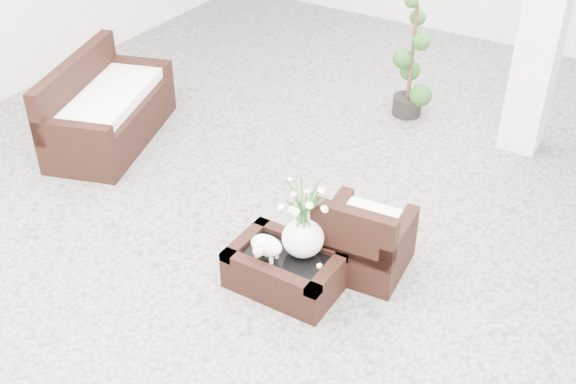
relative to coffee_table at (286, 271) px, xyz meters
The scene contains 8 objects.
ground 0.58m from the coffee_table, 114.35° to the left, with size 11.00×11.00×0.00m, color gray.
coffee_table is the anchor object (origin of this frame).
sheep_figurine 0.30m from the coffee_table, 140.19° to the right, with size 0.28×0.23×0.21m, color white.
planter_narcissus 0.57m from the coffee_table, 45.00° to the left, with size 0.44×0.44×0.80m, color white, non-canonical shape.
tealight 0.35m from the coffee_table, ahead, with size 0.04×0.04×0.03m, color white.
armchair 0.75m from the coffee_table, 53.00° to the left, with size 0.71×0.68×0.76m, color black.
loveseat 3.11m from the coffee_table, 160.07° to the left, with size 1.72×0.83×0.92m, color black.
topiary 3.38m from the coffee_table, 96.46° to the left, with size 0.38×0.38×1.42m, color #1E4215, non-canonical shape.
Camera 1 is at (2.58, -4.29, 3.98)m, focal length 44.39 mm.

